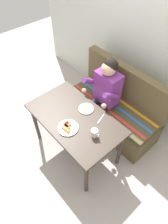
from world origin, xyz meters
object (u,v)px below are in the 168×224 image
person (104,91)px  coffee_mug (95,133)px  table (75,122)px  plate_eggs (86,109)px  fork (101,119)px  couch (114,109)px  plate_breakfast (68,127)px

person → coffee_mug: size_ratio=10.27×
table → person: (-0.09, 0.59, 0.09)m
plate_eggs → fork: (0.23, 0.03, -0.01)m
couch → fork: 0.71m
person → table: bearing=-81.0°
plate_breakfast → fork: plate_breakfast is taller
couch → person: 0.46m
coffee_mug → fork: size_ratio=0.69×
couch → plate_breakfast: bearing=-85.7°
table → plate_breakfast: 0.20m
table → person: bearing=99.0°
person → plate_eggs: person is taller
plate_breakfast → fork: (0.15, 0.39, -0.01)m
couch → plate_eggs: bearing=-91.1°
table → person: 0.60m
table → plate_eggs: size_ratio=6.27×
table → plate_breakfast: plate_breakfast is taller
person → plate_eggs: (0.08, -0.39, -0.00)m
person → plate_breakfast: 0.77m
fork → person: bearing=113.3°
coffee_mug → fork: bearing=119.1°
person → plate_breakfast: bearing=-77.8°
table → person: person is taller
fork → table: bearing=-152.2°
couch → plate_breakfast: size_ratio=6.01×
plate_breakfast → plate_eggs: plate_breakfast is taller
table → plate_breakfast: bearing=-66.7°
table → coffee_mug: bearing=0.3°
plate_breakfast → coffee_mug: 0.32m
plate_eggs → fork: bearing=7.4°
plate_breakfast → coffee_mug: (0.28, 0.16, 0.04)m
fork → plate_breakfast: bearing=-129.3°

